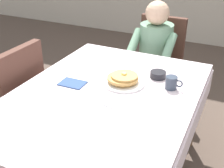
# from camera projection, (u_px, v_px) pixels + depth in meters

# --- Properties ---
(dining_table_main) EXTENTS (1.12, 1.52, 0.74)m
(dining_table_main) POSITION_uv_depth(u_px,v_px,m) (104.00, 106.00, 1.84)
(dining_table_main) COLOR silver
(dining_table_main) RESTS_ON ground
(chair_diner) EXTENTS (0.44, 0.45, 0.93)m
(chair_diner) POSITION_uv_depth(u_px,v_px,m) (158.00, 59.00, 2.83)
(chair_diner) COLOR #4C2D23
(chair_diner) RESTS_ON ground
(diner_person) EXTENTS (0.40, 0.43, 1.12)m
(diner_person) POSITION_uv_depth(u_px,v_px,m) (154.00, 51.00, 2.64)
(diner_person) COLOR gray
(diner_person) RESTS_ON ground
(chair_left_side) EXTENTS (0.45, 0.44, 0.93)m
(chair_left_side) POSITION_uv_depth(u_px,v_px,m) (15.00, 96.00, 2.19)
(chair_left_side) COLOR #4C2D23
(chair_left_side) RESTS_ON ground
(plate_breakfast) EXTENTS (0.28, 0.28, 0.02)m
(plate_breakfast) POSITION_uv_depth(u_px,v_px,m) (124.00, 83.00, 1.91)
(plate_breakfast) COLOR white
(plate_breakfast) RESTS_ON dining_table_main
(breakfast_stack) EXTENTS (0.21, 0.21, 0.06)m
(breakfast_stack) POSITION_uv_depth(u_px,v_px,m) (124.00, 78.00, 1.89)
(breakfast_stack) COLOR tan
(breakfast_stack) RESTS_ON plate_breakfast
(cup_coffee) EXTENTS (0.11, 0.08, 0.08)m
(cup_coffee) POSITION_uv_depth(u_px,v_px,m) (172.00, 83.00, 1.83)
(cup_coffee) COLOR #333D4C
(cup_coffee) RESTS_ON dining_table_main
(bowl_butter) EXTENTS (0.11, 0.11, 0.04)m
(bowl_butter) POSITION_uv_depth(u_px,v_px,m) (158.00, 75.00, 1.98)
(bowl_butter) COLOR black
(bowl_butter) RESTS_ON dining_table_main
(fork_left_of_plate) EXTENTS (0.03, 0.18, 0.00)m
(fork_left_of_plate) POSITION_uv_depth(u_px,v_px,m) (97.00, 79.00, 1.97)
(fork_left_of_plate) COLOR silver
(fork_left_of_plate) RESTS_ON dining_table_main
(knife_right_of_plate) EXTENTS (0.02, 0.20, 0.00)m
(knife_right_of_plate) POSITION_uv_depth(u_px,v_px,m) (150.00, 91.00, 1.82)
(knife_right_of_plate) COLOR silver
(knife_right_of_plate) RESTS_ON dining_table_main
(spoon_near_edge) EXTENTS (0.15, 0.05, 0.00)m
(spoon_near_edge) POSITION_uv_depth(u_px,v_px,m) (102.00, 104.00, 1.68)
(spoon_near_edge) COLOR silver
(spoon_near_edge) RESTS_ON dining_table_main
(napkin_folded) EXTENTS (0.17, 0.12, 0.01)m
(napkin_folded) POSITION_uv_depth(u_px,v_px,m) (72.00, 83.00, 1.91)
(napkin_folded) COLOR #334C7F
(napkin_folded) RESTS_ON dining_table_main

